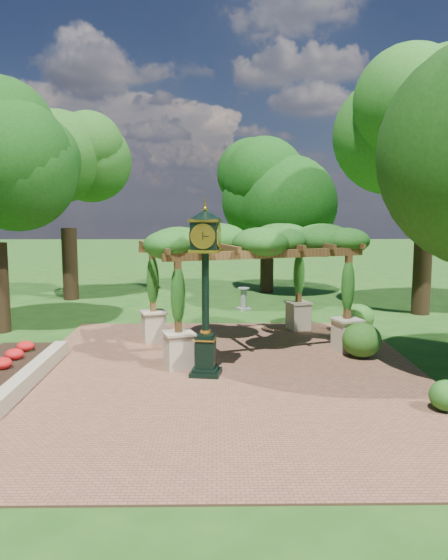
{
  "coord_description": "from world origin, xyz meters",
  "views": [
    {
      "loc": [
        -0.2,
        -12.12,
        4.14
      ],
      "look_at": [
        0.0,
        2.5,
        2.2
      ],
      "focal_mm": 35.0,
      "sensor_mm": 36.0,
      "label": 1
    }
  ],
  "objects": [
    {
      "name": "tree_west_far",
      "position": [
        -6.83,
        12.49,
        5.7
      ],
      "size": [
        3.7,
        3.7,
        8.35
      ],
      "color": "black",
      "rests_on": "ground"
    },
    {
      "name": "tree_east_far",
      "position": [
        7.8,
        8.83,
        6.53
      ],
      "size": [
        4.73,
        4.73,
        9.51
      ],
      "color": "black",
      "rests_on": "ground"
    },
    {
      "name": "border_wall",
      "position": [
        -4.6,
        0.5,
        0.2
      ],
      "size": [
        0.35,
        5.0,
        0.4
      ],
      "primitive_type": "cube",
      "color": "#C6B793",
      "rests_on": "ground"
    },
    {
      "name": "tree_north",
      "position": [
        2.27,
        14.44,
        4.88
      ],
      "size": [
        4.31,
        4.31,
        7.1
      ],
      "color": "black",
      "rests_on": "ground"
    },
    {
      "name": "pedestal_clock",
      "position": [
        -0.47,
        0.96,
        2.48
      ],
      "size": [
        0.93,
        0.93,
        4.14
      ],
      "rotation": [
        0.0,
        0.0,
        -0.15
      ],
      "color": "black",
      "rests_on": "brick_plaza"
    },
    {
      "name": "pergola",
      "position": [
        0.69,
        3.77,
        2.99
      ],
      "size": [
        6.64,
        5.27,
        3.64
      ],
      "rotation": [
        0.0,
        0.0,
        0.33
      ],
      "color": "beige",
      "rests_on": "brick_plaza"
    },
    {
      "name": "brick_plaza",
      "position": [
        0.0,
        1.0,
        0.02
      ],
      "size": [
        10.0,
        12.0,
        0.04
      ],
      "primitive_type": "cube",
      "color": "brown",
      "rests_on": "ground"
    },
    {
      "name": "sundial",
      "position": [
        0.9,
        9.78,
        0.4
      ],
      "size": [
        0.66,
        0.66,
        0.91
      ],
      "rotation": [
        0.0,
        0.0,
        0.41
      ],
      "color": "#989890",
      "rests_on": "ground"
    },
    {
      "name": "shrub_back",
      "position": [
        4.53,
        5.65,
        0.5
      ],
      "size": [
        1.15,
        1.15,
        0.93
      ],
      "primitive_type": "ellipsoid",
      "rotation": [
        0.0,
        0.0,
        -0.13
      ],
      "color": "#265819",
      "rests_on": "brick_plaza"
    },
    {
      "name": "shrub_mid",
      "position": [
        3.8,
        2.5,
        0.52
      ],
      "size": [
        1.41,
        1.41,
        0.96
      ],
      "primitive_type": "ellipsoid",
      "rotation": [
        0.0,
        0.0,
        -0.41
      ],
      "color": "#275718",
      "rests_on": "brick_plaza"
    },
    {
      "name": "ground",
      "position": [
        0.0,
        0.0,
        0.0
      ],
      "size": [
        120.0,
        120.0,
        0.0
      ],
      "primitive_type": "plane",
      "color": "#1E4714",
      "rests_on": "ground"
    },
    {
      "name": "shrub_front",
      "position": [
        4.47,
        -1.52,
        0.35
      ],
      "size": [
        0.76,
        0.76,
        0.63
      ],
      "primitive_type": "ellipsoid",
      "rotation": [
        0.0,
        0.0,
        -0.09
      ],
      "color": "#26611B",
      "rests_on": "brick_plaza"
    }
  ]
}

